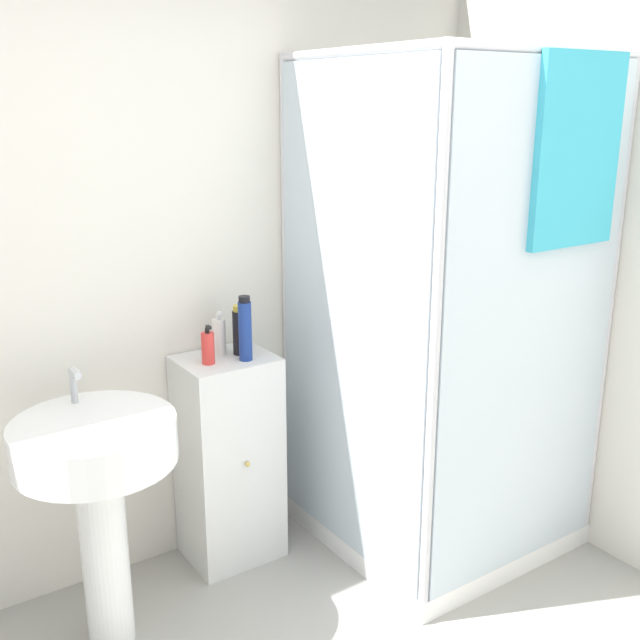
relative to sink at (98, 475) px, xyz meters
The scene contains 8 objects.
wall_back 0.78m from the sink, 56.05° to the left, with size 6.40×0.06×2.50m, color silver.
shower_enclosure 1.43m from the sink, ahead, with size 0.98×1.01×2.06m.
vanity_cabinet 0.69m from the sink, 20.89° to the left, with size 0.38×0.33×0.89m.
sink is the anchor object (origin of this frame).
soap_dispenser 0.64m from the sink, 21.64° to the left, with size 0.05×0.05×0.16m.
shampoo_bottle_tall_black 0.80m from the sink, 19.47° to the left, with size 0.06×0.06×0.20m.
shampoo_bottle_blue 0.78m from the sink, 13.88° to the left, with size 0.05×0.05×0.26m.
lotion_bottle_white 0.75m from the sink, 25.07° to the left, with size 0.05×0.06×0.18m.
Camera 1 is at (-0.94, -1.04, 1.88)m, focal length 42.00 mm.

